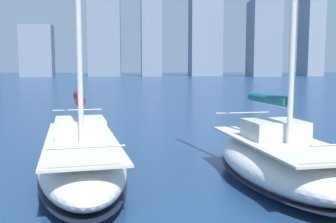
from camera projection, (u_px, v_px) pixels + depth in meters
The scene contains 3 objects.
city_skyline at pixel (153, 34), 164.01m from camera, with size 165.22×24.43×45.14m.
sailboat_teal at pixel (280, 159), 11.73m from camera, with size 3.40×7.06×11.92m.
sailboat_maroon at pixel (81, 156), 12.11m from camera, with size 3.79×8.74×13.09m.
Camera 1 is at (1.01, 5.11, 3.49)m, focal length 42.00 mm.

